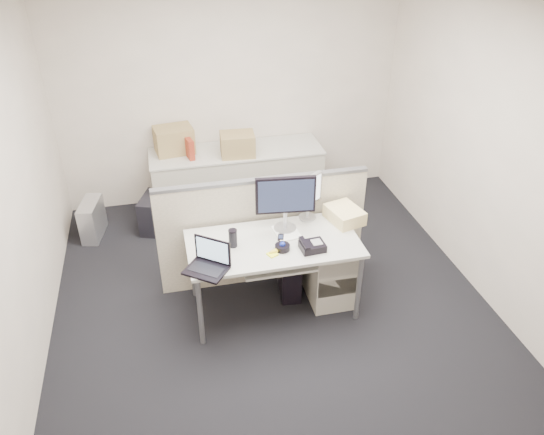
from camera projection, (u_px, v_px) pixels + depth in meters
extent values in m
cube|color=black|center=(273.00, 306.00, 5.00)|extent=(4.00, 4.50, 0.01)
cube|color=white|center=(274.00, 2.00, 3.57)|extent=(4.00, 4.50, 0.01)
cube|color=beige|center=(230.00, 91.00, 6.14)|extent=(4.00, 0.02, 2.70)
cube|color=beige|center=(384.00, 403.00, 2.42)|extent=(4.00, 0.02, 2.70)
cube|color=beige|center=(9.00, 207.00, 3.90)|extent=(0.02, 4.50, 2.70)
cube|color=beige|center=(494.00, 155.00, 4.66)|extent=(0.02, 4.50, 2.70)
cube|color=#BAB9B0|center=(273.00, 244.00, 4.62)|extent=(1.50, 0.75, 0.03)
cylinder|color=slate|center=(200.00, 312.00, 4.41)|extent=(0.04, 0.04, 0.70)
cylinder|color=slate|center=(193.00, 266.00, 4.95)|extent=(0.04, 0.04, 0.70)
cylinder|color=slate|center=(359.00, 288.00, 4.68)|extent=(0.04, 0.04, 0.70)
cylinder|color=slate|center=(335.00, 247.00, 5.21)|extent=(0.04, 0.04, 0.70)
cube|color=#BAB9B0|center=(278.00, 264.00, 4.52)|extent=(0.62, 0.32, 0.02)
cube|color=#B0AD9B|center=(329.00, 267.00, 4.97)|extent=(0.40, 0.55, 0.65)
cube|color=beige|center=(263.00, 232.00, 5.07)|extent=(2.00, 0.06, 1.10)
cube|color=#B0AD9B|center=(237.00, 179.00, 6.40)|extent=(2.00, 0.60, 0.72)
cube|color=black|center=(285.00, 204.00, 4.65)|extent=(0.55, 0.26, 0.53)
cube|color=#B7B7BC|center=(308.00, 198.00, 4.84)|extent=(0.38, 0.34, 0.42)
cube|color=black|center=(205.00, 259.00, 4.20)|extent=(0.41, 0.39, 0.24)
cylinder|color=black|center=(282.00, 247.00, 4.50)|extent=(0.15, 0.15, 0.05)
cube|color=black|center=(312.00, 246.00, 4.50)|extent=(0.22, 0.18, 0.06)
cube|color=white|center=(287.00, 232.00, 4.74)|extent=(0.23, 0.28, 0.01)
cube|color=#FAFF24|center=(272.00, 254.00, 4.45)|extent=(0.10, 0.10, 0.01)
cylinder|color=black|center=(233.00, 239.00, 4.52)|extent=(0.09, 0.09, 0.15)
ellipsoid|color=yellow|center=(277.00, 250.00, 4.48)|extent=(0.17, 0.08, 0.04)
cube|color=black|center=(281.00, 237.00, 4.66)|extent=(0.08, 0.11, 0.01)
cube|color=beige|center=(344.00, 215.00, 4.88)|extent=(0.34, 0.40, 0.13)
cube|color=black|center=(283.00, 259.00, 4.55)|extent=(0.46, 0.23, 0.02)
cube|color=black|center=(289.00, 273.00, 5.09)|extent=(0.23, 0.47, 0.42)
cube|color=black|center=(151.00, 213.00, 6.04)|extent=(0.32, 0.47, 0.41)
cube|color=#B7B7BC|center=(92.00, 219.00, 5.91)|extent=(0.27, 0.48, 0.42)
cube|color=#9D7E46|center=(174.00, 141.00, 6.09)|extent=(0.47, 0.38, 0.32)
cube|color=#9D7E46|center=(238.00, 145.00, 6.04)|extent=(0.40, 0.32, 0.28)
cube|color=maroon|center=(189.00, 148.00, 6.01)|extent=(0.12, 0.27, 0.25)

